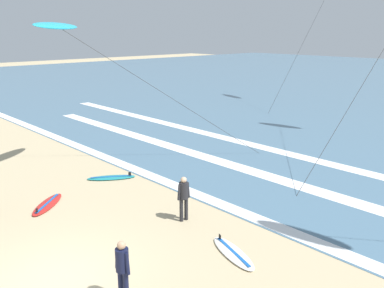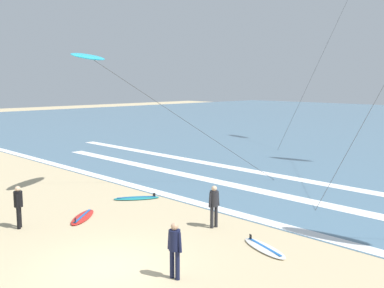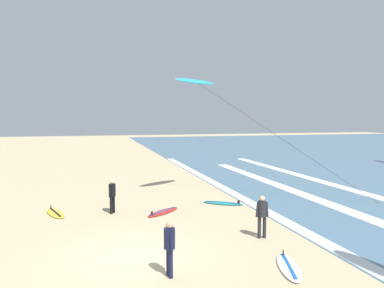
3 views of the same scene
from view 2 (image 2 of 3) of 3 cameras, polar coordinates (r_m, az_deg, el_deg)
The scene contains 11 objects.
ground_plane at distance 13.91m, azimuth -10.34°, elevation -15.11°, with size 160.00×160.00×0.00m, color tan.
wave_foam_shoreline at distance 18.05m, azimuth 8.84°, elevation -9.56°, with size 53.45×0.62×0.01m, color white.
wave_foam_mid_break at distance 21.41m, azimuth 13.75°, elevation -6.89°, with size 40.13×0.90×0.01m, color white.
wave_foam_outer_break at distance 24.52m, azimuth 18.22°, elevation -5.18°, with size 48.23×0.86×0.01m, color white.
surfer_background_far at distance 17.94m, azimuth -21.13°, elevation -6.99°, with size 0.46×0.38×1.60m.
surfer_mid_group at distance 16.84m, azimuth 2.81°, elevation -7.42°, with size 0.32×0.52×1.60m.
surfer_right_near at distance 12.64m, azimuth -2.21°, elevation -12.71°, with size 0.51×0.32×1.60m.
surfboard_near_water at distance 15.18m, azimuth 9.15°, elevation -12.87°, with size 2.18×1.23×0.25m.
surfboard_foreground_flat at distance 18.70m, azimuth -13.69°, elevation -8.97°, with size 1.82×1.99×0.25m.
surfboard_left_pile at distance 21.17m, azimuth -7.03°, elevation -6.80°, with size 1.66×2.08×0.25m.
kite_cyan_low_near at distance 22.07m, azimuth -12.79°, elevation 10.63°, with size 5.72×10.31×6.78m.
Camera 2 is at (10.68, -7.06, 5.42)m, focal length 42.13 mm.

